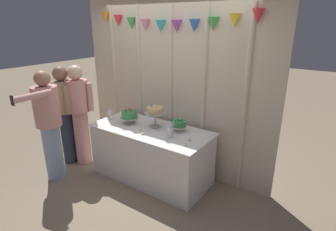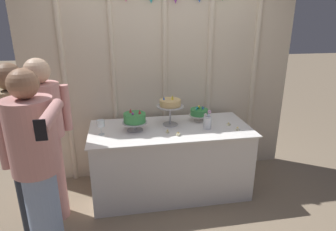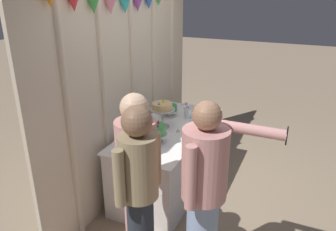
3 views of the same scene
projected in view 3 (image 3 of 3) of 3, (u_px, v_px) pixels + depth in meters
ground_plane at (176, 187)px, 4.20m from camera, size 24.00×24.00×0.00m
draped_curtain at (131, 77)px, 3.93m from camera, size 3.28×0.15×2.60m
cake_table at (169, 158)px, 4.09m from camera, size 1.78×0.82×0.80m
cake_display_leftmost at (155, 130)px, 3.56m from camera, size 0.27×0.27×0.24m
cake_display_center at (162, 108)px, 3.91m from camera, size 0.30×0.30×0.35m
cake_display_rightmost at (169, 108)px, 4.29m from camera, size 0.24×0.24×0.19m
wine_glass at (144, 146)px, 3.24m from camera, size 0.08×0.08×0.16m
flower_vase at (188, 112)px, 4.23m from camera, size 0.10×0.10×0.20m
tealight_far_left at (178, 131)px, 3.84m from camera, size 0.04×0.04×0.04m
tealight_near_left at (188, 129)px, 3.89m from camera, size 0.05×0.05×0.04m
tealight_near_right at (191, 110)px, 4.50m from camera, size 0.05×0.05×0.03m
tealight_far_right at (204, 110)px, 4.47m from camera, size 0.04×0.04×0.04m
guest_man_dark_suit at (137, 178)px, 2.76m from camera, size 0.47×0.44×1.63m
guest_man_pink_jacket at (139, 193)px, 2.54m from camera, size 0.45×0.37×1.62m
guest_girl_blue_dress at (204, 191)px, 2.58m from camera, size 0.52×0.75×1.64m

